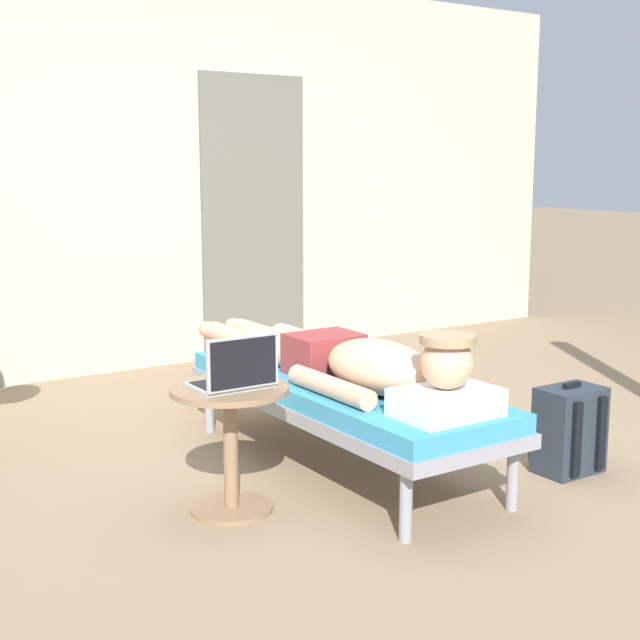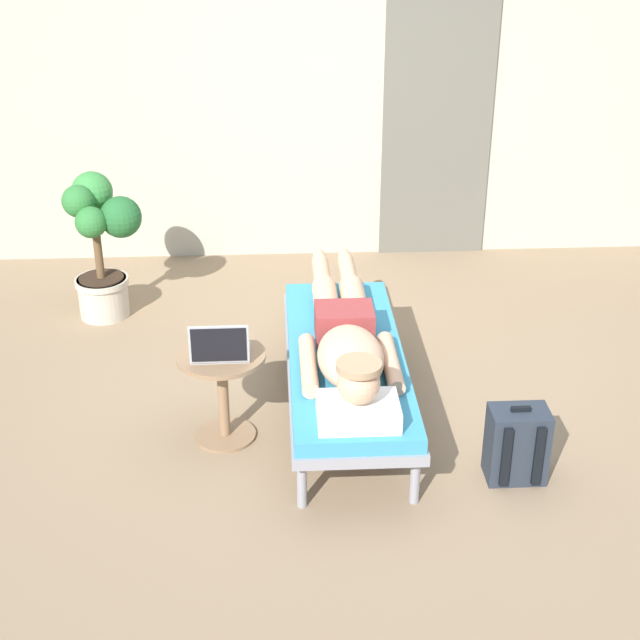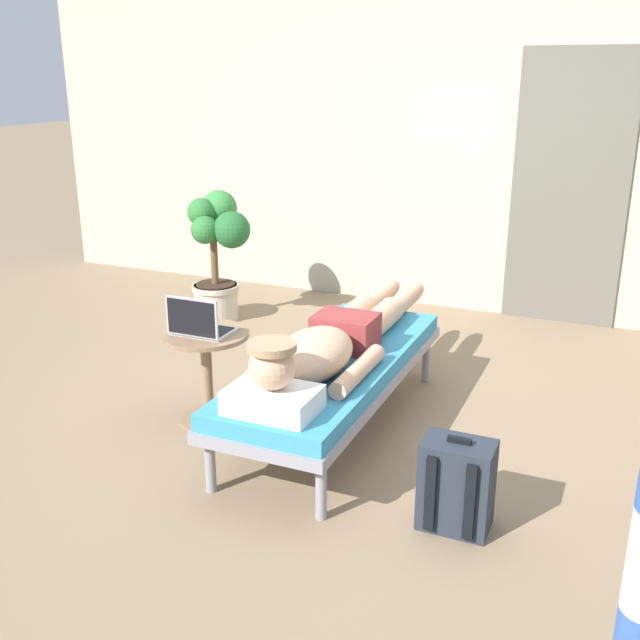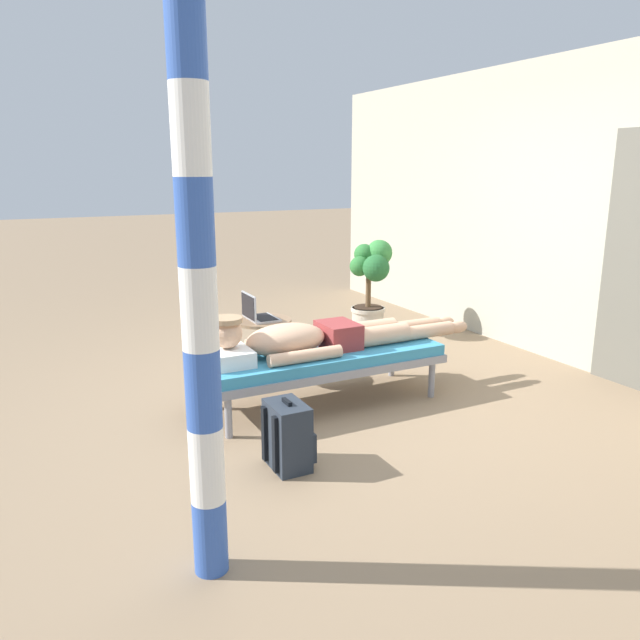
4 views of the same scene
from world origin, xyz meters
name	(u,v)px [view 4 (image 4 of 4)]	position (x,y,z in m)	size (l,w,h in m)	color
ground_plane	(340,405)	(0.00, 0.00, 0.00)	(40.00, 40.00, 0.00)	#8C7256
house_wall_back	(573,213)	(-0.11, 2.42, 1.35)	(7.60, 0.20, 2.70)	#B2AD99
lounge_chair	(321,359)	(-0.11, -0.10, 0.35)	(0.66, 1.85, 0.42)	gray
person_reclining	(315,338)	(-0.11, -0.15, 0.52)	(0.53, 2.17, 0.33)	white
side_table	(263,339)	(-0.80, -0.29, 0.36)	(0.48, 0.48, 0.52)	#8C6B4C
laptop	(256,313)	(-0.80, -0.34, 0.58)	(0.31, 0.24, 0.23)	#A5A8AD
backpack	(288,436)	(0.71, -0.74, 0.20)	(0.30, 0.26, 0.42)	#262D38
potted_plant	(371,283)	(-1.67, 1.29, 0.55)	(0.52, 0.50, 1.00)	#BFB29E
porch_post	(199,308)	(1.45, -1.44, 1.19)	(0.15, 0.15, 2.39)	#3359B2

